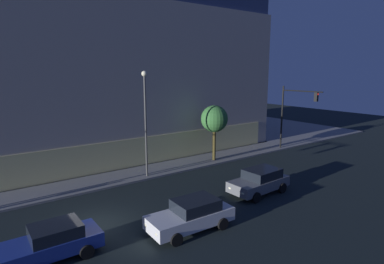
{
  "coord_description": "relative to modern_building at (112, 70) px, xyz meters",
  "views": [
    {
      "loc": [
        -5.29,
        -16.43,
        8.53
      ],
      "look_at": [
        9.48,
        4.02,
        3.66
      ],
      "focal_mm": 29.79,
      "sensor_mm": 36.0,
      "label": 1
    }
  ],
  "objects": [
    {
      "name": "car_grey",
      "position": [
        1.98,
        -21.23,
        -7.74
      ],
      "size": [
        4.59,
        2.37,
        1.71
      ],
      "color": "slate",
      "rests_on": "ground"
    },
    {
      "name": "car_white",
      "position": [
        -5.0,
        -22.72,
        -7.78
      ],
      "size": [
        4.81,
        2.29,
        1.67
      ],
      "color": "silver",
      "rests_on": "ground"
    },
    {
      "name": "modern_building",
      "position": [
        0.0,
        0.0,
        0.0
      ],
      "size": [
        29.67,
        21.83,
        17.41
      ],
      "color": "#4C4C51",
      "rests_on": "ground"
    },
    {
      "name": "sidewalk_corner",
      "position": [
        -9.12,
        15.76,
        -8.55
      ],
      "size": [
        80.0,
        60.0,
        0.15
      ],
      "primitive_type": "cube",
      "color": "gray",
      "rests_on": "ground"
    },
    {
      "name": "sidewalk_tree",
      "position": [
        4.53,
        -13.14,
        -4.57
      ],
      "size": [
        2.53,
        2.53,
        5.22
      ],
      "color": "#4D411E",
      "rests_on": "sidewalk_corner"
    },
    {
      "name": "ground_plane",
      "position": [
        -9.12,
        -19.35,
        -8.63
      ],
      "size": [
        120.0,
        120.0,
        0.0
      ],
      "primitive_type": "plane",
      "color": "black"
    },
    {
      "name": "car_blue",
      "position": [
        -11.86,
        -21.19,
        -7.81
      ],
      "size": [
        4.6,
        2.09,
        1.6
      ],
      "color": "navy",
      "rests_on": "ground"
    },
    {
      "name": "street_lamp_sidewalk",
      "position": [
        -2.9,
        -13.62,
        -3.26
      ],
      "size": [
        0.44,
        0.44,
        8.37
      ],
      "color": "#424242",
      "rests_on": "sidewalk_corner"
    },
    {
      "name": "traffic_light_far_corner",
      "position": [
        13.78,
        -15.0,
        -3.97
      ],
      "size": [
        0.6,
        4.52,
        6.78
      ],
      "color": "black",
      "rests_on": "sidewalk_corner"
    }
  ]
}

